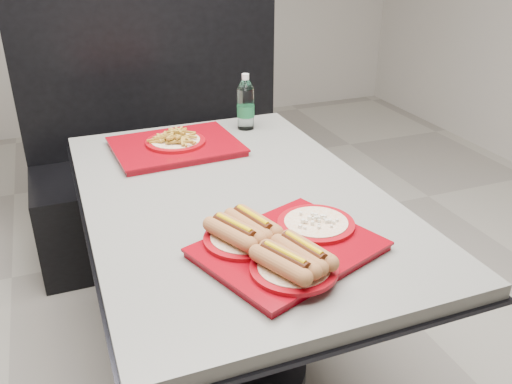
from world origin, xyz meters
name	(u,v)px	position (x,y,z in m)	size (l,w,h in m)	color
ground	(237,371)	(0.00, 0.00, 0.00)	(6.00, 6.00, 0.00)	#9F9A8E
diner_table	(234,238)	(0.00, 0.00, 0.58)	(0.92, 1.42, 0.75)	black
booth_bench	(165,166)	(0.00, 1.09, 0.40)	(1.30, 0.57, 1.35)	black
tray_near	(283,244)	(0.00, -0.39, 0.78)	(0.52, 0.46, 0.09)	maroon
tray_far	(176,143)	(-0.08, 0.42, 0.78)	(0.48, 0.38, 0.09)	maroon
water_bottle	(246,105)	(0.25, 0.56, 0.85)	(0.07, 0.07, 0.23)	silver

